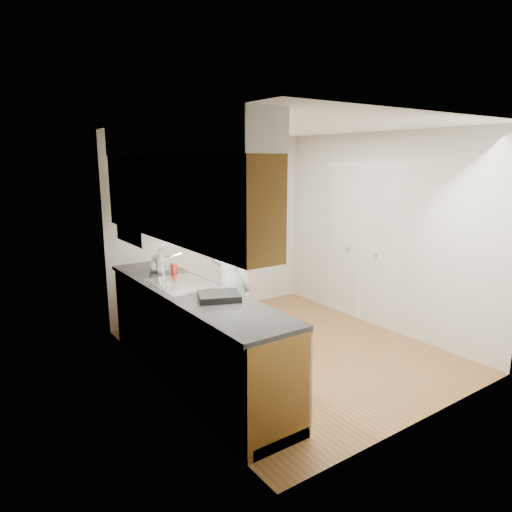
% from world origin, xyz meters
% --- Properties ---
extents(floor, '(3.50, 3.50, 0.00)m').
position_xyz_m(floor, '(0.00, 0.00, 0.00)').
color(floor, brown).
rests_on(floor, ground).
extents(ceiling, '(3.50, 3.50, 0.00)m').
position_xyz_m(ceiling, '(0.00, 0.00, 2.50)').
color(ceiling, white).
rests_on(ceiling, wall_left).
extents(wall_left, '(0.02, 3.50, 2.50)m').
position_xyz_m(wall_left, '(-1.50, 0.00, 1.25)').
color(wall_left, beige).
rests_on(wall_left, floor).
extents(wall_right, '(0.02, 3.50, 2.50)m').
position_xyz_m(wall_right, '(1.50, 0.00, 1.25)').
color(wall_right, beige).
rests_on(wall_right, floor).
extents(wall_back, '(3.00, 0.02, 2.50)m').
position_xyz_m(wall_back, '(0.00, 1.75, 1.25)').
color(wall_back, beige).
rests_on(wall_back, floor).
extents(counter, '(0.64, 2.80, 1.30)m').
position_xyz_m(counter, '(-1.20, -0.00, 0.49)').
color(counter, brown).
rests_on(counter, floor).
extents(upper_cabinets, '(0.47, 2.80, 1.21)m').
position_xyz_m(upper_cabinets, '(-1.33, 0.05, 1.95)').
color(upper_cabinets, brown).
rests_on(upper_cabinets, wall_left).
extents(closet_door, '(0.02, 1.22, 2.05)m').
position_xyz_m(closet_door, '(1.49, 0.30, 1.02)').
color(closet_door, white).
rests_on(closet_door, wall_right).
extents(floor_mat, '(0.84, 1.07, 0.02)m').
position_xyz_m(floor_mat, '(-0.62, 0.25, 0.01)').
color(floor_mat, '#5E5E60').
rests_on(floor_mat, floor).
extents(person, '(0.54, 0.72, 1.86)m').
position_xyz_m(person, '(-0.62, 0.25, 0.95)').
color(person, '#A3C1C6').
rests_on(person, floor_mat).
extents(soap_bottle_a, '(0.14, 0.14, 0.27)m').
position_xyz_m(soap_bottle_a, '(-1.18, 0.79, 1.07)').
color(soap_bottle_a, '#B5BFC5').
rests_on(soap_bottle_a, counter).
extents(soap_bottle_b, '(0.11, 0.11, 0.18)m').
position_xyz_m(soap_bottle_b, '(-1.10, 0.87, 1.03)').
color(soap_bottle_b, '#B5BFC5').
rests_on(soap_bottle_b, counter).
extents(soap_bottle_c, '(0.20, 0.20, 0.19)m').
position_xyz_m(soap_bottle_c, '(-1.22, 0.87, 1.03)').
color(soap_bottle_c, '#B5BFC5').
rests_on(soap_bottle_c, counter).
extents(soda_can, '(0.07, 0.07, 0.12)m').
position_xyz_m(soda_can, '(-1.11, 0.60, 1.00)').
color(soda_can, '#AC1E1D').
rests_on(soda_can, counter).
extents(dish_rack, '(0.45, 0.42, 0.06)m').
position_xyz_m(dish_rack, '(-1.15, -0.43, 0.97)').
color(dish_rack, black).
rests_on(dish_rack, counter).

